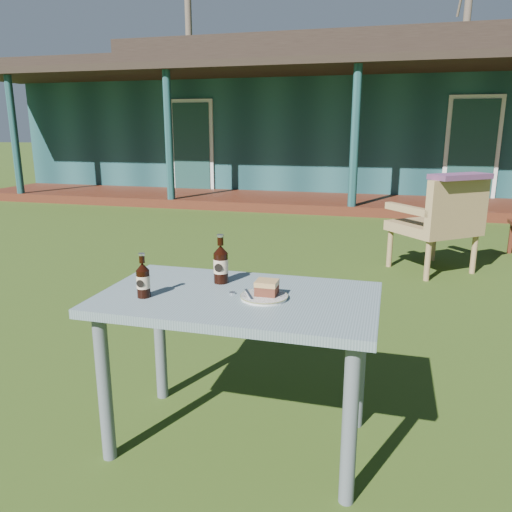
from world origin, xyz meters
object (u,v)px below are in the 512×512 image
(cafe_table, at_px, (238,317))
(plate, at_px, (264,297))
(cola_bottle_far, at_px, (143,280))
(armchair_left, at_px, (441,220))
(cake_slice, at_px, (267,287))
(cola_bottle_near, at_px, (221,264))

(cafe_table, relative_size, plate, 5.88)
(cola_bottle_far, xyz_separation_m, armchair_left, (1.49, 3.35, -0.26))
(cake_slice, relative_size, cola_bottle_near, 0.40)
(cake_slice, relative_size, cola_bottle_far, 0.48)
(cake_slice, distance_m, cola_bottle_far, 0.53)
(plate, distance_m, cola_bottle_near, 0.31)
(cafe_table, distance_m, plate, 0.16)
(cola_bottle_near, bearing_deg, cola_bottle_far, -132.10)
(cola_bottle_near, bearing_deg, cafe_table, -49.17)
(armchair_left, bearing_deg, cafe_table, -109.02)
(plate, relative_size, armchair_left, 0.21)
(plate, xyz_separation_m, cola_bottle_far, (-0.50, -0.12, 0.07))
(cafe_table, height_order, cola_bottle_near, cola_bottle_near)
(armchair_left, bearing_deg, cake_slice, -106.95)
(cola_bottle_far, bearing_deg, cafe_table, 18.96)
(plate, bearing_deg, armchair_left, 73.00)
(cola_bottle_near, bearing_deg, cake_slice, -30.07)
(cola_bottle_near, distance_m, cola_bottle_far, 0.38)
(plate, bearing_deg, cola_bottle_far, -166.97)
(cafe_table, relative_size, cola_bottle_near, 5.21)
(cafe_table, xyz_separation_m, armchair_left, (1.11, 3.22, -0.08))
(cafe_table, relative_size, armchair_left, 1.24)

